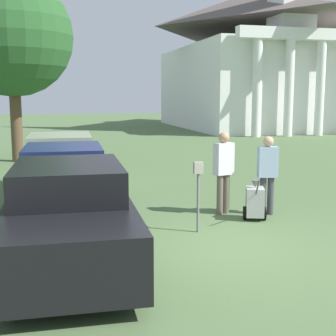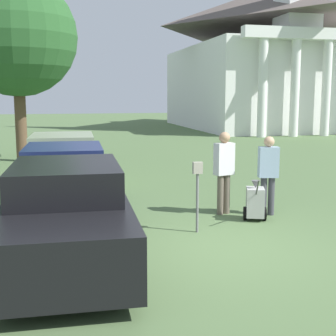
{
  "view_description": "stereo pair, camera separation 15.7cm",
  "coord_description": "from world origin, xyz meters",
  "px_view_note": "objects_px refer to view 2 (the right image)",
  "views": [
    {
      "loc": [
        -2.73,
        -7.25,
        2.59
      ],
      "look_at": [
        -0.41,
        2.0,
        1.1
      ],
      "focal_mm": 50.0,
      "sensor_mm": 36.0,
      "label": 1
    },
    {
      "loc": [
        -2.58,
        -7.29,
        2.59
      ],
      "look_at": [
        -0.41,
        2.0,
        1.1
      ],
      "focal_mm": 50.0,
      "sensor_mm": 36.0,
      "label": 2
    }
  ],
  "objects_px": {
    "person_worker": "(224,167)",
    "equipment_cart": "(255,202)",
    "person_supervisor": "(268,171)",
    "parked_car_navy": "(65,182)",
    "parked_car_sage": "(63,163)",
    "church": "(259,55)",
    "parking_meter": "(197,184)",
    "parked_car_black": "(67,212)"
  },
  "relations": [
    {
      "from": "person_worker",
      "to": "equipment_cart",
      "type": "height_order",
      "value": "person_worker"
    },
    {
      "from": "person_worker",
      "to": "person_supervisor",
      "type": "relative_size",
      "value": 1.05
    },
    {
      "from": "parked_car_navy",
      "to": "person_worker",
      "type": "distance_m",
      "value": 3.46
    },
    {
      "from": "parked_car_sage",
      "to": "person_supervisor",
      "type": "height_order",
      "value": "person_supervisor"
    },
    {
      "from": "parked_car_navy",
      "to": "parked_car_sage",
      "type": "bearing_deg",
      "value": 92.14
    },
    {
      "from": "parked_car_sage",
      "to": "equipment_cart",
      "type": "relative_size",
      "value": 5.33
    },
    {
      "from": "person_supervisor",
      "to": "equipment_cart",
      "type": "bearing_deg",
      "value": 49.7
    },
    {
      "from": "person_supervisor",
      "to": "equipment_cart",
      "type": "distance_m",
      "value": 0.82
    },
    {
      "from": "parked_car_navy",
      "to": "person_supervisor",
      "type": "height_order",
      "value": "person_supervisor"
    },
    {
      "from": "person_worker",
      "to": "equipment_cart",
      "type": "relative_size",
      "value": 1.81
    },
    {
      "from": "parked_car_navy",
      "to": "parked_car_sage",
      "type": "height_order",
      "value": "parked_car_navy"
    },
    {
      "from": "church",
      "to": "parking_meter",
      "type": "bearing_deg",
      "value": -115.96
    },
    {
      "from": "equipment_cart",
      "to": "parked_car_black",
      "type": "bearing_deg",
      "value": -141.64
    },
    {
      "from": "parked_car_black",
      "to": "parked_car_navy",
      "type": "xyz_separation_m",
      "value": [
        0.0,
        2.62,
        0.0
      ]
    },
    {
      "from": "parked_car_navy",
      "to": "person_worker",
      "type": "xyz_separation_m",
      "value": [
        3.38,
        -0.65,
        0.31
      ]
    },
    {
      "from": "parked_car_black",
      "to": "parking_meter",
      "type": "height_order",
      "value": "parked_car_black"
    },
    {
      "from": "equipment_cart",
      "to": "church",
      "type": "bearing_deg",
      "value": 85.62
    },
    {
      "from": "person_supervisor",
      "to": "equipment_cart",
      "type": "height_order",
      "value": "person_supervisor"
    },
    {
      "from": "parked_car_sage",
      "to": "parking_meter",
      "type": "relative_size",
      "value": 3.92
    },
    {
      "from": "parked_car_sage",
      "to": "equipment_cart",
      "type": "distance_m",
      "value": 5.84
    },
    {
      "from": "church",
      "to": "equipment_cart",
      "type": "bearing_deg",
      "value": -113.88
    },
    {
      "from": "parked_car_navy",
      "to": "church",
      "type": "height_order",
      "value": "church"
    },
    {
      "from": "parked_car_black",
      "to": "parked_car_navy",
      "type": "bearing_deg",
      "value": 92.13
    },
    {
      "from": "person_worker",
      "to": "person_supervisor",
      "type": "height_order",
      "value": "person_worker"
    },
    {
      "from": "parking_meter",
      "to": "person_worker",
      "type": "xyz_separation_m",
      "value": [
        0.96,
        1.21,
        0.09
      ]
    },
    {
      "from": "parked_car_navy",
      "to": "church",
      "type": "distance_m",
      "value": 29.7
    },
    {
      "from": "parked_car_sage",
      "to": "person_supervisor",
      "type": "xyz_separation_m",
      "value": [
        4.28,
        -4.03,
        0.27
      ]
    },
    {
      "from": "person_worker",
      "to": "parked_car_sage",
      "type": "bearing_deg",
      "value": -63.23
    },
    {
      "from": "parked_car_navy",
      "to": "person_supervisor",
      "type": "bearing_deg",
      "value": -10.4
    },
    {
      "from": "equipment_cart",
      "to": "parked_car_navy",
      "type": "bearing_deg",
      "value": -179.19
    },
    {
      "from": "parking_meter",
      "to": "equipment_cart",
      "type": "height_order",
      "value": "parking_meter"
    },
    {
      "from": "parking_meter",
      "to": "person_worker",
      "type": "relative_size",
      "value": 0.75
    },
    {
      "from": "parked_car_sage",
      "to": "parking_meter",
      "type": "bearing_deg",
      "value": -61.78
    },
    {
      "from": "parked_car_black",
      "to": "church",
      "type": "height_order",
      "value": "church"
    },
    {
      "from": "parking_meter",
      "to": "church",
      "type": "height_order",
      "value": "church"
    },
    {
      "from": "parked_car_black",
      "to": "parking_meter",
      "type": "bearing_deg",
      "value": 19.37
    },
    {
      "from": "parked_car_navy",
      "to": "equipment_cart",
      "type": "relative_size",
      "value": 4.83
    },
    {
      "from": "person_supervisor",
      "to": "church",
      "type": "bearing_deg",
      "value": -102.25
    },
    {
      "from": "parked_car_navy",
      "to": "church",
      "type": "xyz_separation_m",
      "value": [
        15.44,
        24.88,
        5.0
      ]
    },
    {
      "from": "equipment_cart",
      "to": "church",
      "type": "xyz_separation_m",
      "value": [
        11.59,
        26.18,
        5.34
      ]
    },
    {
      "from": "parked_car_navy",
      "to": "parking_meter",
      "type": "distance_m",
      "value": 3.06
    },
    {
      "from": "parked_car_sage",
      "to": "church",
      "type": "relative_size",
      "value": 0.22
    }
  ]
}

